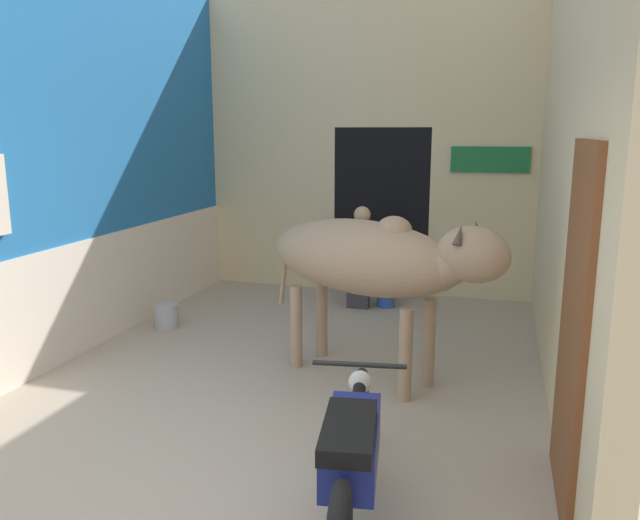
{
  "coord_description": "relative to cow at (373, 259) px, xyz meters",
  "views": [
    {
      "loc": [
        1.71,
        -2.65,
        2.15
      ],
      "look_at": [
        0.24,
        2.45,
        1.04
      ],
      "focal_mm": 35.0,
      "sensor_mm": 36.0,
      "label": 1
    }
  ],
  "objects": [
    {
      "name": "wall_left_shopfront",
      "position": [
        -2.97,
        0.28,
        0.82
      ],
      "size": [
        0.25,
        5.45,
        3.91
      ],
      "color": "#236BAD",
      "rests_on": "ground_plane"
    },
    {
      "name": "wall_back_with_doorway",
      "position": [
        -0.62,
        3.28,
        0.54
      ],
      "size": [
        4.34,
        0.93,
        3.91
      ],
      "color": "beige",
      "rests_on": "ground_plane"
    },
    {
      "name": "motorcycle_near",
      "position": [
        0.31,
        -2.07,
        -0.65
      ],
      "size": [
        0.58,
        1.98,
        0.75
      ],
      "color": "black",
      "rests_on": "ground_plane"
    },
    {
      "name": "cow",
      "position": [
        0.0,
        0.0,
        0.0
      ],
      "size": [
        2.29,
        1.37,
        1.48
      ],
      "color": "tan",
      "rests_on": "ground_plane"
    },
    {
      "name": "bucket",
      "position": [
        -2.48,
        0.83,
        -0.95
      ],
      "size": [
        0.26,
        0.26,
        0.26
      ],
      "color": "#A8A8B2",
      "rests_on": "ground_plane"
    },
    {
      "name": "shopkeeper_seated",
      "position": [
        -0.6,
        2.3,
        -0.43
      ],
      "size": [
        0.38,
        0.33,
        1.24
      ],
      "color": "#3D3842",
      "rests_on": "ground_plane"
    },
    {
      "name": "wall_right_with_door",
      "position": [
        1.55,
        0.25,
        0.86
      ],
      "size": [
        0.22,
        5.45,
        3.91
      ],
      "color": "beige",
      "rests_on": "ground_plane"
    },
    {
      "name": "plastic_stool",
      "position": [
        -0.28,
        2.32,
        -0.85
      ],
      "size": [
        0.31,
        0.31,
        0.41
      ],
      "color": "#2856B2",
      "rests_on": "ground_plane"
    }
  ]
}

